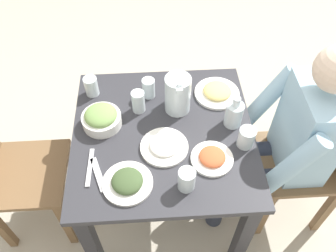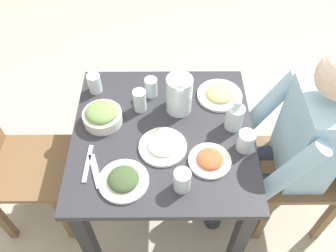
# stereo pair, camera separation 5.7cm
# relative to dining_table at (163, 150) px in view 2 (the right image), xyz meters

# --- Properties ---
(ground_plane) EXTENTS (8.00, 8.00, 0.00)m
(ground_plane) POSITION_rel_dining_table_xyz_m (0.00, 0.00, -0.60)
(ground_plane) COLOR #B7AD99
(dining_table) EXTENTS (0.82, 0.82, 0.74)m
(dining_table) POSITION_rel_dining_table_xyz_m (0.00, 0.00, 0.00)
(dining_table) COLOR #2D2D33
(dining_table) RESTS_ON ground_plane
(chair_near) EXTENTS (0.40, 0.40, 0.89)m
(chair_near) POSITION_rel_dining_table_xyz_m (-0.01, -0.78, -0.09)
(chair_near) COLOR brown
(chair_near) RESTS_ON ground_plane
(chair_far) EXTENTS (0.40, 0.40, 0.89)m
(chair_far) POSITION_rel_dining_table_xyz_m (-0.00, 0.78, -0.09)
(chair_far) COLOR brown
(chair_far) RESTS_ON ground_plane
(diner_near) EXTENTS (0.48, 0.53, 1.18)m
(diner_near) POSITION_rel_dining_table_xyz_m (-0.01, -0.57, 0.05)
(diner_near) COLOR #9EC6E0
(diner_near) RESTS_ON ground_plane
(water_pitcher) EXTENTS (0.16, 0.12, 0.19)m
(water_pitcher) POSITION_rel_dining_table_xyz_m (0.14, -0.08, 0.23)
(water_pitcher) COLOR silver
(water_pitcher) RESTS_ON dining_table
(salad_bowl) EXTENTS (0.18, 0.18, 0.09)m
(salad_bowl) POSITION_rel_dining_table_xyz_m (0.07, 0.28, 0.18)
(salad_bowl) COLOR white
(salad_bowl) RESTS_ON dining_table
(plate_rice_curry) EXTENTS (0.18, 0.18, 0.04)m
(plate_rice_curry) POSITION_rel_dining_table_xyz_m (-0.16, -0.20, 0.15)
(plate_rice_curry) COLOR white
(plate_rice_curry) RESTS_ON dining_table
(plate_fries) EXTENTS (0.22, 0.22, 0.05)m
(plate_fries) POSITION_rel_dining_table_xyz_m (0.22, -0.28, 0.15)
(plate_fries) COLOR white
(plate_fries) RESTS_ON dining_table
(plate_yoghurt) EXTENTS (0.21, 0.21, 0.04)m
(plate_yoghurt) POSITION_rel_dining_table_xyz_m (-0.09, -0.00, 0.15)
(plate_yoghurt) COLOR white
(plate_yoghurt) RESTS_ON dining_table
(plate_dolmas) EXTENTS (0.21, 0.21, 0.05)m
(plate_dolmas) POSITION_rel_dining_table_xyz_m (-0.25, 0.16, 0.16)
(plate_dolmas) COLOR white
(plate_dolmas) RESTS_ON dining_table
(water_glass_far_right) EXTENTS (0.07, 0.07, 0.10)m
(water_glass_far_right) POSITION_rel_dining_table_xyz_m (-0.28, -0.08, 0.19)
(water_glass_far_right) COLOR silver
(water_glass_far_right) RESTS_ON dining_table
(water_glass_by_pitcher) EXTENTS (0.06, 0.06, 0.11)m
(water_glass_by_pitcher) POSITION_rel_dining_table_xyz_m (0.15, 0.11, 0.19)
(water_glass_by_pitcher) COLOR silver
(water_glass_by_pitcher) RESTS_ON dining_table
(water_glass_near_left) EXTENTS (0.07, 0.07, 0.10)m
(water_glass_near_left) POSITION_rel_dining_table_xyz_m (-0.09, -0.35, 0.19)
(water_glass_near_left) COLOR silver
(water_glass_near_left) RESTS_ON dining_table
(water_glass_far_left) EXTENTS (0.06, 0.06, 0.10)m
(water_glass_far_left) POSITION_rel_dining_table_xyz_m (0.24, 0.06, 0.19)
(water_glass_far_left) COLOR silver
(water_glass_far_left) RESTS_ON dining_table
(water_glass_near_right) EXTENTS (0.07, 0.07, 0.10)m
(water_glass_near_right) POSITION_rel_dining_table_xyz_m (0.27, 0.33, 0.19)
(water_glass_near_right) COLOR silver
(water_glass_near_right) RESTS_ON dining_table
(oil_carafe) EXTENTS (0.08, 0.08, 0.16)m
(oil_carafe) POSITION_rel_dining_table_xyz_m (0.04, -0.32, 0.20)
(oil_carafe) COLOR silver
(oil_carafe) RESTS_ON dining_table
(fork_near) EXTENTS (0.17, 0.08, 0.01)m
(fork_near) POSITION_rel_dining_table_xyz_m (-0.21, 0.28, 0.14)
(fork_near) COLOR silver
(fork_near) RESTS_ON dining_table
(knife_near) EXTENTS (0.19, 0.02, 0.01)m
(knife_near) POSITION_rel_dining_table_xyz_m (-0.17, 0.31, 0.14)
(knife_near) COLOR silver
(knife_near) RESTS_ON dining_table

